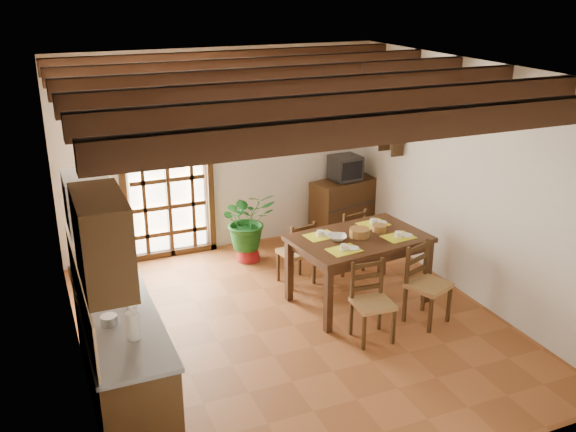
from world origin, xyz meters
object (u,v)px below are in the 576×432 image
dining_table (359,245)px  potted_plant (248,221)px  kitchen_counter (121,353)px  chair_far_right (346,251)px  pendant_lamp (359,129)px  chair_near_right (426,298)px  sideboard (344,207)px  chair_near_left (372,316)px  crt_tv (345,168)px  chair_far_left (297,263)px

dining_table → potted_plant: (-0.80, 1.63, -0.15)m
kitchen_counter → chair_far_right: 3.59m
potted_plant → kitchen_counter: bearing=-130.2°
chair_far_right → pendant_lamp: pendant_lamp is taller
chair_near_right → sideboard: size_ratio=0.91×
pendant_lamp → sideboard: bearing=65.8°
chair_near_left → sideboard: bearing=71.9°
chair_near_right → sideboard: chair_near_right is taller
sideboard → crt_tv: (0.00, -0.01, 0.61)m
chair_near_left → chair_far_left: size_ratio=1.02×
chair_near_left → chair_far_right: 1.74m
chair_near_left → chair_far_right: chair_far_right is taller
chair_near_left → chair_far_right: (0.56, 1.65, 0.00)m
potted_plant → crt_tv: bearing=12.0°
sideboard → pendant_lamp: pendant_lamp is taller
chair_far_right → potted_plant: potted_plant is taller
chair_near_right → pendant_lamp: 2.03m
dining_table → chair_near_right: chair_near_right is taller
crt_tv → kitchen_counter: bearing=-148.2°
chair_near_left → chair_near_right: size_ratio=0.95×
chair_far_right → potted_plant: bearing=-47.6°
kitchen_counter → chair_far_right: kitchen_counter is taller
chair_far_left → pendant_lamp: 1.98m
kitchen_counter → pendant_lamp: pendant_lamp is taller
chair_near_left → pendant_lamp: pendant_lamp is taller
crt_tv → potted_plant: 1.75m
dining_table → sideboard: size_ratio=1.63×
chair_near_left → crt_tv: (1.13, 2.80, 0.77)m
dining_table → chair_far_left: size_ratio=1.94×
sideboard → crt_tv: bearing=-104.0°
dining_table → chair_near_right: 0.97m
chair_near_left → chair_near_right: bearing=10.9°
crt_tv → potted_plant: potted_plant is taller
chair_far_left → dining_table: bearing=112.1°
chair_near_left → crt_tv: bearing=71.8°
potted_plant → pendant_lamp: pendant_lamp is taller
chair_far_right → chair_near_left: bearing=60.0°
pendant_lamp → chair_far_left: bearing=127.0°
crt_tv → pendant_lamp: pendant_lamp is taller
potted_plant → pendant_lamp: 2.29m
chair_far_left → potted_plant: potted_plant is taller
chair_near_left → potted_plant: 2.52m
sideboard → chair_near_right: bearing=-111.9°
crt_tv → pendant_lamp: bearing=-119.6°
chair_near_right → kitchen_counter: bearing=161.0°
chair_near_right → potted_plant: 2.69m
chair_far_right → crt_tv: 1.50m
kitchen_counter → dining_table: kitchen_counter is taller
chair_near_left → kitchen_counter: bearing=-175.8°
chair_near_left → crt_tv: crt_tv is taller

